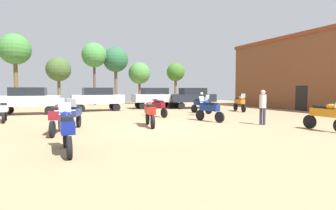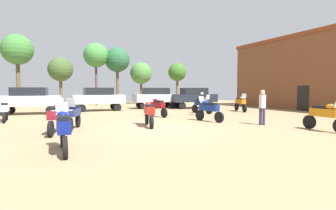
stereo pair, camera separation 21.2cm
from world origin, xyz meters
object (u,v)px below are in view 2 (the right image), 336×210
motorcycle_9 (241,103)px  motorcycle_4 (325,115)px  motorcycle_1 (209,109)px  tree_7 (117,60)px  motorcycle_10 (158,106)px  person_1 (202,102)px  motorcycle_7 (63,128)px  car_5 (156,96)px  car_3 (194,96)px  tree_1 (141,73)px  tree_2 (17,50)px  motorcycle_6 (5,109)px  tree_8 (177,73)px  tree_5 (96,56)px  tree_3 (60,70)px  motorcycle_8 (202,104)px  motorcycle_12 (56,116)px  car_4 (99,97)px  brick_building (335,72)px  person_2 (262,104)px  motorcycle_13 (74,114)px  car_1 (30,99)px  motorcycle_11 (149,112)px

motorcycle_9 → motorcycle_4: bearing=86.9°
motorcycle_1 → tree_7: 19.57m
motorcycle_10 → person_1: size_ratio=1.26×
motorcycle_7 → car_5: car_5 is taller
car_3 → tree_1: tree_1 is taller
motorcycle_1 → car_5: car_5 is taller
motorcycle_1 → tree_2: bearing=107.7°
motorcycle_6 → tree_8: (17.18, 13.13, 3.29)m
motorcycle_7 → tree_5: tree_5 is taller
tree_3 → car_3: bearing=-34.9°
motorcycle_6 → motorcycle_10: (9.04, -1.01, 0.01)m
motorcycle_7 → car_3: size_ratio=0.50×
motorcycle_8 → tree_3: bearing=-68.0°
motorcycle_1 → motorcycle_12: 8.21m
motorcycle_1 → motorcycle_4: size_ratio=0.97×
car_4 → tree_5: size_ratio=0.60×
brick_building → motorcycle_12: size_ratio=8.90×
motorcycle_4 → tree_8: tree_8 is taller
motorcycle_4 → car_4: car_4 is taller
motorcycle_9 → motorcycle_12: size_ratio=1.01×
car_5 → person_2: (0.86, -13.45, -0.10)m
motorcycle_9 → tree_1: 15.28m
motorcycle_9 → tree_3: 19.23m
brick_building → tree_3: brick_building is taller
motorcycle_8 → car_5: 6.58m
motorcycle_4 → tree_2: (-14.48, 23.53, 5.17)m
motorcycle_1 → motorcycle_8: motorcycle_8 is taller
motorcycle_4 → tree_2: tree_2 is taller
brick_building → person_1: bearing=177.2°
motorcycle_9 → tree_5: 17.77m
motorcycle_13 → car_5: car_5 is taller
car_1 → motorcycle_13: bearing=-158.8°
tree_2 → brick_building: bearing=-31.6°
motorcycle_6 → tree_8: size_ratio=0.42×
car_5 → car_4: bearing=100.7°
motorcycle_7 → tree_7: (6.81, 23.65, 4.67)m
tree_2 → tree_3: (4.09, -0.55, -1.92)m
motorcycle_10 → motorcycle_7: bearing=-139.3°
motorcycle_1 → car_1: car_1 is taller
tree_2 → tree_3: size_ratio=1.42×
motorcycle_11 → tree_5: tree_5 is taller
motorcycle_8 → motorcycle_9: 3.81m
car_3 → person_2: size_ratio=2.44×
car_3 → motorcycle_8: bearing=163.5°
motorcycle_9 → person_2: size_ratio=1.22×
motorcycle_4 → motorcycle_11: motorcycle_4 is taller
motorcycle_8 → motorcycle_9: bearing=167.6°
motorcycle_1 → motorcycle_10: size_ratio=1.00×
motorcycle_10 → car_1: bearing=133.9°
motorcycle_11 → person_1: size_ratio=1.31×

